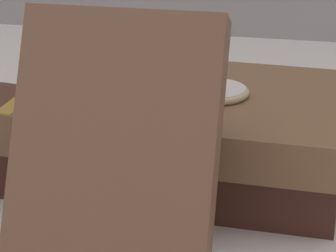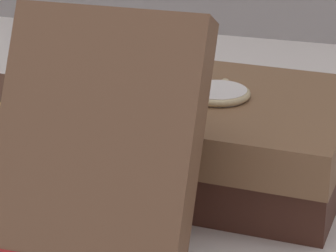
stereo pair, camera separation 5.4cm
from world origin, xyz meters
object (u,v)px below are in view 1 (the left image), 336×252
object	(u,v)px
book_flat_bottom	(174,146)
reading_glasses	(174,100)
book_flat_top	(181,110)
pocket_watch	(216,91)
book_leaning_front	(115,156)

from	to	relation	value
book_flat_bottom	reading_glasses	bearing A→B (deg)	104.13
book_flat_top	book_flat_bottom	bearing A→B (deg)	124.75
book_flat_top	pocket_watch	world-z (taller)	pocket_watch
book_leaning_front	book_flat_bottom	bearing A→B (deg)	86.94
book_flat_bottom	book_flat_top	xyz separation A→B (m)	(0.01, -0.01, 0.03)
book_flat_top	pocket_watch	distance (m)	0.03
book_flat_bottom	book_leaning_front	distance (m)	0.15
book_flat_bottom	book_flat_top	size ratio (longest dim) A/B	1.03
book_flat_top	reading_glasses	distance (m)	0.17
book_flat_bottom	book_flat_top	world-z (taller)	book_flat_top
book_flat_bottom	pocket_watch	size ratio (longest dim) A/B	4.96
book_leaning_front	pocket_watch	world-z (taller)	book_leaning_front
reading_glasses	book_flat_top	bearing A→B (deg)	-80.15
pocket_watch	reading_glasses	world-z (taller)	pocket_watch
book_flat_top	book_leaning_front	xyz separation A→B (m)	(-0.01, -0.13, 0.02)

